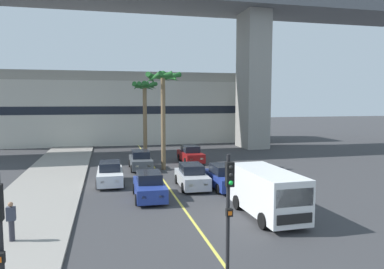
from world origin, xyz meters
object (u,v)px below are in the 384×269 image
at_px(palm_tree_mid_median, 145,96).
at_px(car_queue_fourth, 224,178).
at_px(traffic_light_median_near, 229,202).
at_px(pedestrian_near_crosswalk, 11,221).
at_px(car_queue_third, 110,174).
at_px(car_queue_front, 192,177).
at_px(car_queue_second, 141,161).
at_px(car_queue_sixth, 149,186).
at_px(delivery_van, 267,192).
at_px(car_queue_fifth, 191,155).
at_px(palm_tree_near_median, 163,90).

bearing_deg(palm_tree_mid_median, car_queue_fourth, -75.97).
height_order(traffic_light_median_near, pedestrian_near_crosswalk, traffic_light_median_near).
bearing_deg(car_queue_third, traffic_light_median_near, -77.09).
bearing_deg(traffic_light_median_near, car_queue_front, 81.73).
bearing_deg(car_queue_third, car_queue_fourth, -21.93).
bearing_deg(car_queue_second, car_queue_sixth, -92.12).
distance_m(delivery_van, traffic_light_median_near, 7.43).
relative_size(car_queue_front, traffic_light_median_near, 0.99).
bearing_deg(car_queue_sixth, car_queue_third, 117.60).
distance_m(car_queue_second, car_queue_third, 5.68).
relative_size(car_queue_third, car_queue_fourth, 1.00).
distance_m(car_queue_third, delivery_van, 11.85).
relative_size(car_queue_second, traffic_light_median_near, 0.98).
distance_m(car_queue_second, car_queue_fifth, 5.44).
bearing_deg(palm_tree_near_median, car_queue_third, -135.31).
xyz_separation_m(car_queue_fourth, traffic_light_median_near, (-3.88, -12.14, 1.99)).
bearing_deg(palm_tree_near_median, pedestrian_near_crosswalk, -120.55).
height_order(car_queue_second, car_queue_fifth, same).
bearing_deg(car_queue_fourth, traffic_light_median_near, -107.73).
xyz_separation_m(car_queue_third, car_queue_fourth, (7.34, -2.96, 0.00)).
distance_m(traffic_light_median_near, palm_tree_near_median, 19.91).
bearing_deg(traffic_light_median_near, palm_tree_near_median, 87.10).
distance_m(traffic_light_median_near, palm_tree_mid_median, 26.96).
xyz_separation_m(car_queue_fifth, car_queue_sixth, (-5.25, -11.70, 0.00)).
xyz_separation_m(car_queue_fifth, palm_tree_mid_median, (-3.80, 4.22, 5.53)).
height_order(car_queue_front, palm_tree_mid_median, palm_tree_mid_median).
bearing_deg(car_queue_front, palm_tree_near_median, 97.72).
height_order(car_queue_second, car_queue_third, same).
xyz_separation_m(car_queue_third, car_queue_sixth, (2.24, -4.29, 0.00)).
height_order(car_queue_fifth, traffic_light_median_near, traffic_light_median_near).
bearing_deg(car_queue_third, car_queue_fifth, 44.70).
xyz_separation_m(car_queue_third, palm_tree_near_median, (4.45, 4.40, 5.95)).
height_order(car_queue_fourth, car_queue_sixth, same).
xyz_separation_m(car_queue_second, car_queue_third, (-2.59, -5.05, 0.00)).
bearing_deg(traffic_light_median_near, car_queue_second, 92.48).
xyz_separation_m(car_queue_fourth, palm_tree_near_median, (-2.89, 7.35, 5.95)).
height_order(car_queue_fourth, palm_tree_near_median, palm_tree_near_median).
xyz_separation_m(car_queue_second, delivery_van, (5.00, -14.14, 0.57)).
xyz_separation_m(car_queue_front, car_queue_second, (-2.75, 7.23, 0.00)).
height_order(car_queue_third, traffic_light_median_near, traffic_light_median_near).
bearing_deg(car_queue_fourth, pedestrian_near_crosswalk, -148.45).
bearing_deg(car_queue_front, car_queue_fifth, 77.33).
bearing_deg(car_queue_fifth, car_queue_sixth, -114.16).
bearing_deg(car_queue_second, car_queue_fourth, -59.32).
height_order(delivery_van, traffic_light_median_near, traffic_light_median_near).
distance_m(car_queue_sixth, palm_tree_mid_median, 16.92).
bearing_deg(delivery_van, car_queue_third, 129.87).
height_order(car_queue_front, car_queue_sixth, same).
xyz_separation_m(car_queue_second, car_queue_fourth, (4.75, -8.01, 0.00)).
bearing_deg(delivery_van, car_queue_fourth, 92.33).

